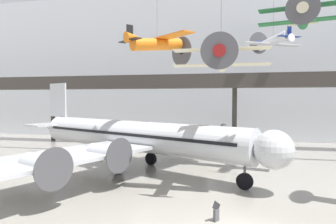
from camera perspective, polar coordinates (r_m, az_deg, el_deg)
hangar_back_wall at (r=54.17m, az=12.62°, el=8.84°), size 140.00×3.00×26.30m
mezzanine_walkway at (r=44.53m, az=12.60°, el=4.93°), size 110.00×3.20×10.73m
airliner_silver_main at (r=30.69m, az=-6.75°, el=-4.64°), size 29.64×34.93×9.07m
suspended_plane_orange_highwing at (r=31.13m, az=-2.10°, el=12.87°), size 7.87×7.42×10.44m
suspended_plane_white_twin at (r=44.92m, az=19.39°, el=12.58°), size 8.49×7.63×7.37m
suspended_plane_cream_biplane at (r=22.24m, az=10.03°, el=9.84°), size 6.80×5.57×11.99m
suspended_plane_green_biplane at (r=31.55m, az=24.28°, el=16.25°), size 7.86×6.51×7.89m
info_sign_pedestal at (r=18.46m, az=9.18°, el=-18.53°), size 0.43×0.69×1.24m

